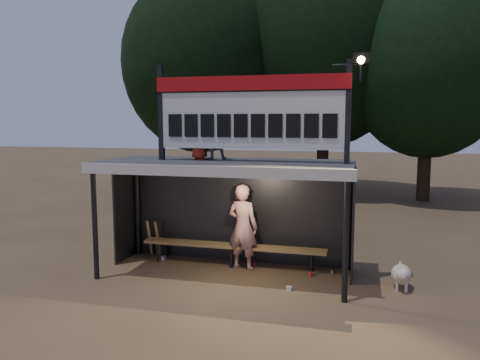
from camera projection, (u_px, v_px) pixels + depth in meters
ground at (226, 274)px, 9.54m from camera, size 80.00×80.00×0.00m
player at (243, 227)px, 9.80m from camera, size 0.75×0.58×1.81m
child_a at (214, 133)px, 9.54m from camera, size 0.66×0.59×1.10m
child_b at (199, 138)px, 9.53m from camera, size 0.52×0.51×0.91m
dugout_shelter at (229, 183)px, 9.55m from camera, size 5.10×2.08×2.32m
scoreboard_assembly at (253, 110)px, 8.98m from camera, size 4.10×0.27×1.99m
bench at (233, 247)px, 10.02m from camera, size 4.00×0.35×0.48m
tree_left at (200, 63)px, 19.45m from camera, size 6.46×6.46×9.27m
tree_mid at (325, 48)px, 19.56m from camera, size 7.22×7.22×10.36m
tree_right at (429, 66)px, 17.73m from camera, size 6.08×6.08×8.72m
dog at (401, 274)px, 8.68m from camera, size 0.36×0.81×0.49m
bats at (158, 238)px, 10.74m from camera, size 0.47×0.32×0.84m
litter at (267, 271)px, 9.66m from camera, size 3.83×1.46×0.08m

